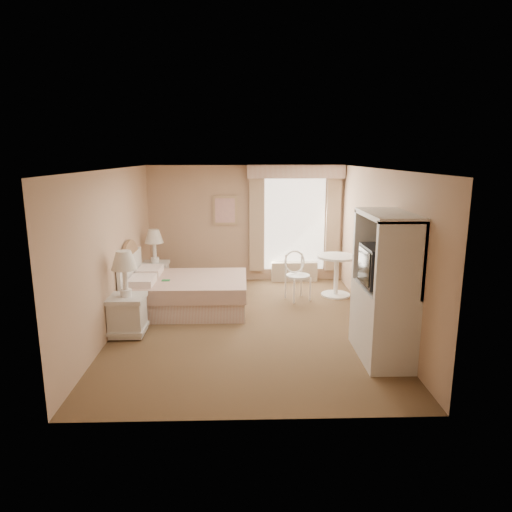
{
  "coord_description": "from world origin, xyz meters",
  "views": [
    {
      "loc": [
        -0.08,
        -7.04,
        2.71
      ],
      "look_at": [
        0.14,
        0.3,
        1.08
      ],
      "focal_mm": 32.0,
      "sensor_mm": 36.0,
      "label": 1
    }
  ],
  "objects_px": {
    "bed": "(184,292)",
    "round_table": "(337,269)",
    "cafe_chair": "(296,271)",
    "armoire": "(384,299)",
    "nightstand_near": "(127,305)",
    "nightstand_far": "(155,269)"
  },
  "relations": [
    {
      "from": "round_table",
      "to": "armoire",
      "type": "height_order",
      "value": "armoire"
    },
    {
      "from": "bed",
      "to": "cafe_chair",
      "type": "bearing_deg",
      "value": 15.69
    },
    {
      "from": "cafe_chair",
      "to": "armoire",
      "type": "distance_m",
      "value": 2.76
    },
    {
      "from": "round_table",
      "to": "cafe_chair",
      "type": "distance_m",
      "value": 0.82
    },
    {
      "from": "nightstand_far",
      "to": "armoire",
      "type": "xyz_separation_m",
      "value": [
        3.65,
        -3.19,
        0.35
      ]
    },
    {
      "from": "bed",
      "to": "cafe_chair",
      "type": "height_order",
      "value": "bed"
    },
    {
      "from": "nightstand_far",
      "to": "round_table",
      "type": "distance_m",
      "value": 3.61
    },
    {
      "from": "nightstand_far",
      "to": "armoire",
      "type": "bearing_deg",
      "value": -41.11
    },
    {
      "from": "round_table",
      "to": "cafe_chair",
      "type": "height_order",
      "value": "cafe_chair"
    },
    {
      "from": "round_table",
      "to": "cafe_chair",
      "type": "bearing_deg",
      "value": -167.39
    },
    {
      "from": "bed",
      "to": "round_table",
      "type": "bearing_deg",
      "value": 14.84
    },
    {
      "from": "bed",
      "to": "armoire",
      "type": "distance_m",
      "value": 3.6
    },
    {
      "from": "armoire",
      "to": "round_table",
      "type": "bearing_deg",
      "value": 91.3
    },
    {
      "from": "nightstand_far",
      "to": "cafe_chair",
      "type": "relative_size",
      "value": 1.34
    },
    {
      "from": "bed",
      "to": "nightstand_near",
      "type": "height_order",
      "value": "nightstand_near"
    },
    {
      "from": "nightstand_near",
      "to": "nightstand_far",
      "type": "xyz_separation_m",
      "value": [
        -0.0,
        2.33,
        -0.02
      ]
    },
    {
      "from": "round_table",
      "to": "bed",
      "type": "bearing_deg",
      "value": -165.16
    },
    {
      "from": "round_table",
      "to": "armoire",
      "type": "bearing_deg",
      "value": -88.7
    },
    {
      "from": "nightstand_far",
      "to": "armoire",
      "type": "relative_size",
      "value": 0.63
    },
    {
      "from": "nightstand_near",
      "to": "cafe_chair",
      "type": "xyz_separation_m",
      "value": [
        2.79,
        1.75,
        0.05
      ]
    },
    {
      "from": "cafe_chair",
      "to": "armoire",
      "type": "height_order",
      "value": "armoire"
    },
    {
      "from": "nightstand_far",
      "to": "cafe_chair",
      "type": "height_order",
      "value": "nightstand_far"
    }
  ]
}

